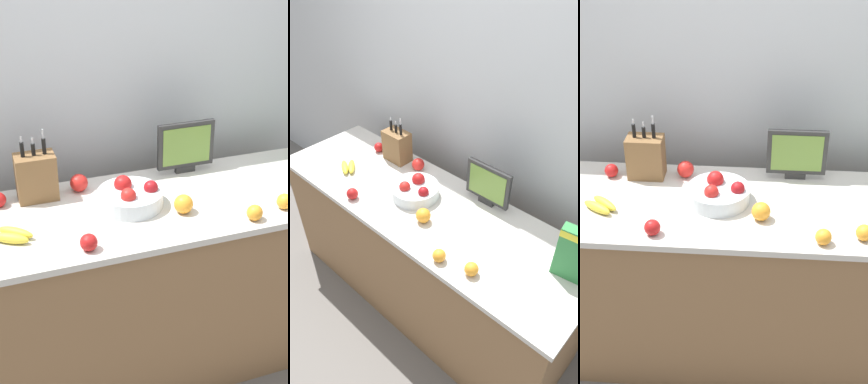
{
  "view_description": "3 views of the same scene",
  "coord_description": "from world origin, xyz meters",
  "views": [
    {
      "loc": [
        -0.7,
        -1.94,
        2.09
      ],
      "look_at": [
        -0.01,
        0.03,
        0.96
      ],
      "focal_mm": 50.0,
      "sensor_mm": 36.0,
      "label": 1
    },
    {
      "loc": [
        1.22,
        -1.21,
        2.34
      ],
      "look_at": [
        0.09,
        0.0,
        1.04
      ],
      "focal_mm": 35.0,
      "sensor_mm": 36.0,
      "label": 2
    },
    {
      "loc": [
        0.1,
        -2.05,
        2.28
      ],
      "look_at": [
        -0.06,
        0.02,
        0.96
      ],
      "focal_mm": 50.0,
      "sensor_mm": 36.0,
      "label": 3
    }
  ],
  "objects": [
    {
      "name": "ground_plane",
      "position": [
        0.0,
        0.0,
        0.0
      ],
      "size": [
        14.0,
        14.0,
        0.0
      ],
      "primitive_type": "plane",
      "color": "slate"
    },
    {
      "name": "wall_back",
      "position": [
        0.0,
        0.56,
        1.3
      ],
      "size": [
        9.0,
        0.06,
        2.6
      ],
      "color": "silver",
      "rests_on": "ground_plane"
    },
    {
      "name": "counter",
      "position": [
        0.0,
        0.0,
        0.46
      ],
      "size": [
        2.11,
        0.68,
        0.91
      ],
      "color": "olive",
      "rests_on": "ground_plane"
    },
    {
      "name": "knife_block",
      "position": [
        -0.46,
        0.22,
        1.02
      ],
      "size": [
        0.18,
        0.12,
        0.33
      ],
      "color": "brown",
      "rests_on": "counter"
    },
    {
      "name": "small_monitor",
      "position": [
        0.28,
        0.25,
        1.05
      ],
      "size": [
        0.29,
        0.03,
        0.26
      ],
      "color": "#2D2D2D",
      "rests_on": "counter"
    },
    {
      "name": "fruit_bowl",
      "position": [
        -0.08,
        0.02,
        0.96
      ],
      "size": [
        0.29,
        0.29,
        0.13
      ],
      "color": "silver",
      "rests_on": "counter"
    },
    {
      "name": "banana_bunch",
      "position": [
        -0.61,
        -0.09,
        0.93
      ],
      "size": [
        0.18,
        0.16,
        0.04
      ],
      "rotation": [
        0.0,
        0.0,
        2.51
      ],
      "color": "yellow",
      "rests_on": "counter"
    },
    {
      "name": "apple_middle",
      "position": [
        -0.34,
        -0.26,
        0.95
      ],
      "size": [
        0.07,
        0.07,
        0.07
      ],
      "primitive_type": "sphere",
      "color": "red",
      "rests_on": "counter"
    },
    {
      "name": "apple_leftmost",
      "position": [
        -0.26,
        0.23,
        0.95
      ],
      "size": [
        0.08,
        0.08,
        0.08
      ],
      "primitive_type": "sphere",
      "color": "red",
      "rests_on": "counter"
    },
    {
      "name": "orange_front_left",
      "position": [
        0.55,
        -0.23,
        0.95
      ],
      "size": [
        0.07,
        0.07,
        0.07
      ],
      "primitive_type": "sphere",
      "color": "orange",
      "rests_on": "counter"
    },
    {
      "name": "orange_front_right",
      "position": [
        0.38,
        -0.27,
        0.95
      ],
      "size": [
        0.07,
        0.07,
        0.07
      ],
      "primitive_type": "sphere",
      "color": "orange",
      "rests_on": "counter"
    },
    {
      "name": "orange_near_bowl",
      "position": [
        0.12,
        -0.11,
        0.95
      ],
      "size": [
        0.08,
        0.08,
        0.08
      ],
      "primitive_type": "sphere",
      "color": "orange",
      "rests_on": "counter"
    }
  ]
}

